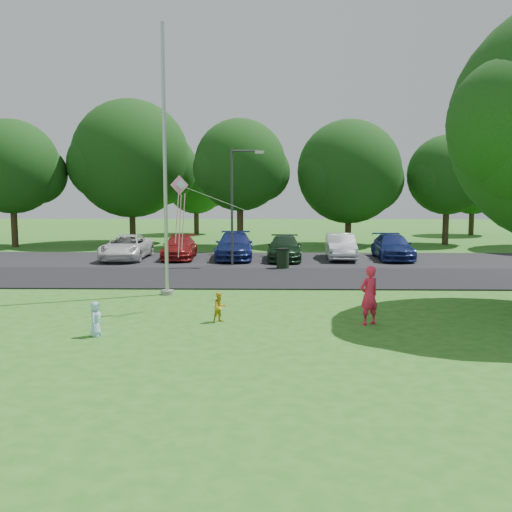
{
  "coord_description": "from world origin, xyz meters",
  "views": [
    {
      "loc": [
        0.33,
        -16.3,
        3.99
      ],
      "look_at": [
        -0.09,
        4.0,
        1.6
      ],
      "focal_mm": 40.0,
      "sensor_mm": 36.0,
      "label": 1
    }
  ],
  "objects_px": {
    "child_yellow": "(220,307)",
    "child_blue": "(95,319)",
    "flagpole": "(165,184)",
    "woman": "(369,295)",
    "kite": "(183,199)",
    "trash_can": "(283,259)",
    "street_lamp": "(237,196)"
  },
  "relations": [
    {
      "from": "street_lamp",
      "to": "woman",
      "type": "relative_size",
      "value": 3.47
    },
    {
      "from": "street_lamp",
      "to": "child_yellow",
      "type": "bearing_deg",
      "value": -91.9
    },
    {
      "from": "kite",
      "to": "flagpole",
      "type": "bearing_deg",
      "value": 78.97
    },
    {
      "from": "street_lamp",
      "to": "woman",
      "type": "xyz_separation_m",
      "value": [
        4.59,
        -12.73,
        -2.78
      ]
    },
    {
      "from": "street_lamp",
      "to": "trash_can",
      "type": "height_order",
      "value": "street_lamp"
    },
    {
      "from": "child_yellow",
      "to": "child_blue",
      "type": "distance_m",
      "value": 3.68
    },
    {
      "from": "child_yellow",
      "to": "kite",
      "type": "height_order",
      "value": "kite"
    },
    {
      "from": "child_yellow",
      "to": "child_blue",
      "type": "relative_size",
      "value": 0.94
    },
    {
      "from": "woman",
      "to": "kite",
      "type": "distance_m",
      "value": 6.63
    },
    {
      "from": "child_yellow",
      "to": "flagpole",
      "type": "bearing_deg",
      "value": 81.18
    },
    {
      "from": "trash_can",
      "to": "child_blue",
      "type": "distance_m",
      "value": 14.28
    },
    {
      "from": "street_lamp",
      "to": "kite",
      "type": "xyz_separation_m",
      "value": [
        -1.13,
        -10.86,
        0.0
      ]
    },
    {
      "from": "trash_can",
      "to": "child_blue",
      "type": "xyz_separation_m",
      "value": [
        -5.43,
        -13.21,
        -0.04
      ]
    },
    {
      "from": "flagpole",
      "to": "child_blue",
      "type": "relative_size",
      "value": 10.42
    },
    {
      "from": "flagpole",
      "to": "child_yellow",
      "type": "relative_size",
      "value": 11.11
    },
    {
      "from": "woman",
      "to": "kite",
      "type": "height_order",
      "value": "kite"
    },
    {
      "from": "trash_can",
      "to": "child_yellow",
      "type": "bearing_deg",
      "value": -100.86
    },
    {
      "from": "flagpole",
      "to": "child_yellow",
      "type": "height_order",
      "value": "flagpole"
    },
    {
      "from": "street_lamp",
      "to": "child_yellow",
      "type": "distance_m",
      "value": 12.9
    },
    {
      "from": "woman",
      "to": "child_blue",
      "type": "bearing_deg",
      "value": -19.01
    },
    {
      "from": "trash_can",
      "to": "child_blue",
      "type": "relative_size",
      "value": 1.08
    },
    {
      "from": "flagpole",
      "to": "kite",
      "type": "xyz_separation_m",
      "value": [
        1.1,
        -2.85,
        -0.51
      ]
    },
    {
      "from": "street_lamp",
      "to": "trash_can",
      "type": "xyz_separation_m",
      "value": [
        2.36,
        -1.04,
        -3.13
      ]
    },
    {
      "from": "child_yellow",
      "to": "child_blue",
      "type": "xyz_separation_m",
      "value": [
        -3.24,
        -1.75,
        0.03
      ]
    },
    {
      "from": "flagpole",
      "to": "child_blue",
      "type": "height_order",
      "value": "flagpole"
    },
    {
      "from": "trash_can",
      "to": "woman",
      "type": "distance_m",
      "value": 11.91
    },
    {
      "from": "flagpole",
      "to": "street_lamp",
      "type": "relative_size",
      "value": 1.65
    },
    {
      "from": "street_lamp",
      "to": "kite",
      "type": "relative_size",
      "value": 0.99
    },
    {
      "from": "flagpole",
      "to": "woman",
      "type": "relative_size",
      "value": 5.71
    },
    {
      "from": "trash_can",
      "to": "flagpole",
      "type": "bearing_deg",
      "value": -123.29
    },
    {
      "from": "woman",
      "to": "kite",
      "type": "xyz_separation_m",
      "value": [
        -5.72,
        1.87,
        2.78
      ]
    },
    {
      "from": "flagpole",
      "to": "child_blue",
      "type": "bearing_deg",
      "value": -97.8
    }
  ]
}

